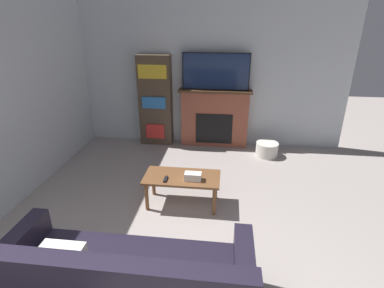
{
  "coord_description": "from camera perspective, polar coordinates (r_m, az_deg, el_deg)",
  "views": [
    {
      "loc": [
        0.55,
        -1.12,
        2.41
      ],
      "look_at": [
        0.08,
        2.77,
        0.73
      ],
      "focal_mm": 28.0,
      "sensor_mm": 36.0,
      "label": 1
    }
  ],
  "objects": [
    {
      "name": "wall_back",
      "position": [
        5.89,
        1.47,
        12.79
      ],
      "size": [
        5.55,
        0.06,
        2.7
      ],
      "color": "silver",
      "rests_on": "ground_plane"
    },
    {
      "name": "wall_side",
      "position": [
        4.59,
        -32.1,
        6.23
      ],
      "size": [
        0.06,
        5.62,
        2.7
      ],
      "color": "silver",
      "rests_on": "ground_plane"
    },
    {
      "name": "fireplace",
      "position": [
        5.93,
        4.3,
        4.99
      ],
      "size": [
        1.4,
        0.28,
        1.13
      ],
      "color": "brown",
      "rests_on": "ground_plane"
    },
    {
      "name": "tv",
      "position": [
        5.69,
        4.56,
        13.59
      ],
      "size": [
        1.25,
        0.03,
        0.68
      ],
      "color": "black",
      "rests_on": "fireplace"
    },
    {
      "name": "couch",
      "position": [
        2.88,
        -12.68,
        -24.81
      ],
      "size": [
        2.14,
        0.86,
        0.86
      ],
      "color": "black",
      "rests_on": "ground_plane"
    },
    {
      "name": "coffee_table",
      "position": [
        4.06,
        -1.91,
        -6.91
      ],
      "size": [
        1.02,
        0.5,
        0.44
      ],
      "color": "brown",
      "rests_on": "ground_plane"
    },
    {
      "name": "tissue_box",
      "position": [
        3.93,
        0.19,
        -6.2
      ],
      "size": [
        0.22,
        0.12,
        0.1
      ],
      "color": "white",
      "rests_on": "coffee_table"
    },
    {
      "name": "remote_control",
      "position": [
        3.96,
        -5.05,
        -6.68
      ],
      "size": [
        0.04,
        0.15,
        0.02
      ],
      "color": "black",
      "rests_on": "coffee_table"
    },
    {
      "name": "bookshelf",
      "position": [
        5.98,
        -6.98,
        8.17
      ],
      "size": [
        0.63,
        0.29,
        1.76
      ],
      "color": "#4C3D2D",
      "rests_on": "ground_plane"
    },
    {
      "name": "storage_basket",
      "position": [
        5.75,
        14.08,
        -0.98
      ],
      "size": [
        0.41,
        0.41,
        0.26
      ],
      "color": "silver",
      "rests_on": "ground_plane"
    }
  ]
}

